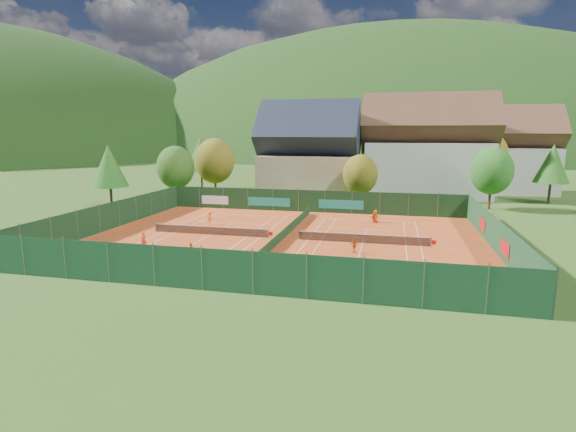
{
  "coord_description": "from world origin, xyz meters",
  "views": [
    {
      "loc": [
        10.65,
        -43.33,
        10.71
      ],
      "look_at": [
        0.0,
        2.0,
        2.0
      ],
      "focal_mm": 28.0,
      "sensor_mm": 36.0,
      "label": 1
    }
  ],
  "objects_px": {
    "player_left_near": "(144,240)",
    "player_right_far_a": "(376,216)",
    "hotel_block_b": "(505,156)",
    "player_left_mid": "(191,251)",
    "chalet": "(309,157)",
    "player_left_far": "(210,218)",
    "hotel_block_a": "(427,152)",
    "player_right_far_b": "(374,218)",
    "ball_hopper": "(435,278)",
    "player_right_near": "(354,245)"
  },
  "relations": [
    {
      "from": "hotel_block_a",
      "to": "player_right_near",
      "type": "height_order",
      "value": "hotel_block_a"
    },
    {
      "from": "player_left_mid",
      "to": "chalet",
      "type": "bearing_deg",
      "value": 119.78
    },
    {
      "from": "player_right_far_a",
      "to": "player_right_far_b",
      "type": "xyz_separation_m",
      "value": [
        -0.21,
        -0.25,
        -0.13
      ]
    },
    {
      "from": "ball_hopper",
      "to": "player_left_mid",
      "type": "distance_m",
      "value": 20.05
    },
    {
      "from": "hotel_block_a",
      "to": "hotel_block_b",
      "type": "relative_size",
      "value": 1.25
    },
    {
      "from": "hotel_block_a",
      "to": "player_right_far_a",
      "type": "bearing_deg",
      "value": -105.88
    },
    {
      "from": "player_left_mid",
      "to": "player_right_far_a",
      "type": "xyz_separation_m",
      "value": [
        14.84,
        19.54,
        0.08
      ]
    },
    {
      "from": "chalet",
      "to": "player_left_near",
      "type": "distance_m",
      "value": 38.09
    },
    {
      "from": "player_left_far",
      "to": "player_right_far_a",
      "type": "bearing_deg",
      "value": -140.27
    },
    {
      "from": "hotel_block_a",
      "to": "hotel_block_b",
      "type": "height_order",
      "value": "hotel_block_a"
    },
    {
      "from": "hotel_block_b",
      "to": "ball_hopper",
      "type": "bearing_deg",
      "value": -106.26
    },
    {
      "from": "player_right_near",
      "to": "player_right_far_b",
      "type": "bearing_deg",
      "value": 51.26
    },
    {
      "from": "player_left_near",
      "to": "player_right_far_b",
      "type": "relative_size",
      "value": 1.18
    },
    {
      "from": "hotel_block_a",
      "to": "player_right_near",
      "type": "xyz_separation_m",
      "value": [
        -8.5,
        -39.82,
        -6.7
      ]
    },
    {
      "from": "hotel_block_b",
      "to": "player_left_mid",
      "type": "height_order",
      "value": "hotel_block_b"
    },
    {
      "from": "hotel_block_b",
      "to": "player_left_far",
      "type": "relative_size",
      "value": 11.09
    },
    {
      "from": "player_right_far_b",
      "to": "player_left_near",
      "type": "bearing_deg",
      "value": 14.19
    },
    {
      "from": "ball_hopper",
      "to": "player_left_near",
      "type": "bearing_deg",
      "value": 169.37
    },
    {
      "from": "chalet",
      "to": "hotel_block_b",
      "type": "relative_size",
      "value": 0.94
    },
    {
      "from": "ball_hopper",
      "to": "player_right_near",
      "type": "height_order",
      "value": "player_right_near"
    },
    {
      "from": "player_left_mid",
      "to": "player_right_near",
      "type": "height_order",
      "value": "player_left_mid"
    },
    {
      "from": "player_left_mid",
      "to": "player_left_far",
      "type": "bearing_deg",
      "value": 140.73
    },
    {
      "from": "hotel_block_a",
      "to": "player_right_near",
      "type": "distance_m",
      "value": 41.27
    },
    {
      "from": "player_left_near",
      "to": "player_right_far_b",
      "type": "xyz_separation_m",
      "value": [
        20.49,
        16.99,
        -0.11
      ]
    },
    {
      "from": "player_right_far_a",
      "to": "player_right_far_b",
      "type": "distance_m",
      "value": 0.35
    },
    {
      "from": "player_left_near",
      "to": "hotel_block_a",
      "type": "bearing_deg",
      "value": 16.27
    },
    {
      "from": "player_right_far_a",
      "to": "player_left_far",
      "type": "bearing_deg",
      "value": 23.31
    },
    {
      "from": "chalet",
      "to": "player_right_near",
      "type": "height_order",
      "value": "chalet"
    },
    {
      "from": "hotel_block_b",
      "to": "player_left_far",
      "type": "xyz_separation_m",
      "value": [
        -40.12,
        -39.1,
        -5.84
      ]
    },
    {
      "from": "player_left_near",
      "to": "player_right_far_a",
      "type": "height_order",
      "value": "player_right_far_a"
    },
    {
      "from": "player_right_far_b",
      "to": "player_right_near",
      "type": "bearing_deg",
      "value": 60.15
    },
    {
      "from": "player_left_far",
      "to": "player_right_far_b",
      "type": "xyz_separation_m",
      "value": [
        18.71,
        5.52,
        -0.14
      ]
    },
    {
      "from": "player_right_far_a",
      "to": "player_left_near",
      "type": "bearing_deg",
      "value": 46.13
    },
    {
      "from": "ball_hopper",
      "to": "player_right_near",
      "type": "distance_m",
      "value": 9.88
    },
    {
      "from": "hotel_block_b",
      "to": "player_left_mid",
      "type": "xyz_separation_m",
      "value": [
        -36.05,
        -52.86,
        -5.93
      ]
    },
    {
      "from": "player_left_near",
      "to": "player_left_mid",
      "type": "xyz_separation_m",
      "value": [
        5.86,
        -2.3,
        -0.06
      ]
    },
    {
      "from": "hotel_block_a",
      "to": "player_left_mid",
      "type": "xyz_separation_m",
      "value": [
        -22.05,
        -44.86,
        -6.69
      ]
    },
    {
      "from": "hotel_block_b",
      "to": "player_right_near",
      "type": "bearing_deg",
      "value": -115.2
    },
    {
      "from": "chalet",
      "to": "hotel_block_b",
      "type": "xyz_separation_m",
      "value": [
        33.0,
        14.0,
        -0.01
      ]
    },
    {
      "from": "chalet",
      "to": "player_right_far_a",
      "type": "distance_m",
      "value": 23.38
    },
    {
      "from": "hotel_block_b",
      "to": "player_left_far",
      "type": "height_order",
      "value": "hotel_block_b"
    },
    {
      "from": "ball_hopper",
      "to": "player_right_near",
      "type": "bearing_deg",
      "value": 129.95
    },
    {
      "from": "player_left_far",
      "to": "player_right_far_b",
      "type": "bearing_deg",
      "value": -140.8
    },
    {
      "from": "ball_hopper",
      "to": "hotel_block_a",
      "type": "bearing_deg",
      "value": 87.4
    },
    {
      "from": "hotel_block_a",
      "to": "player_left_near",
      "type": "relative_size",
      "value": 14.36
    },
    {
      "from": "player_right_near",
      "to": "player_right_far_a",
      "type": "xyz_separation_m",
      "value": [
        1.3,
        14.5,
        0.09
      ]
    },
    {
      "from": "hotel_block_b",
      "to": "player_left_mid",
      "type": "distance_m",
      "value": 64.26
    },
    {
      "from": "chalet",
      "to": "player_left_far",
      "type": "distance_m",
      "value": 26.73
    },
    {
      "from": "ball_hopper",
      "to": "player_right_far_a",
      "type": "height_order",
      "value": "player_right_far_a"
    },
    {
      "from": "player_left_far",
      "to": "player_right_far_a",
      "type": "height_order",
      "value": "player_left_far"
    }
  ]
}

